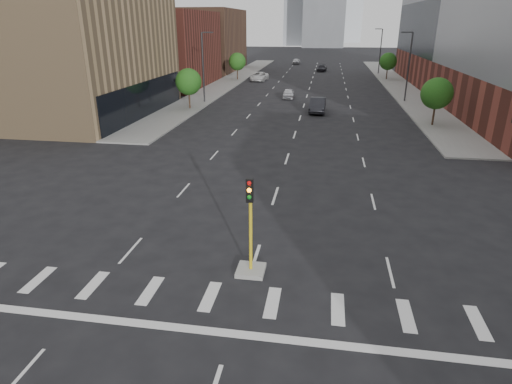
% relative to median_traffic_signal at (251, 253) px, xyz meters
% --- Properties ---
extents(sidewalk_left_far, '(5.00, 92.00, 0.15)m').
position_rel_median_traffic_signal_xyz_m(sidewalk_left_far, '(-15.00, 65.03, -0.90)').
color(sidewalk_left_far, gray).
rests_on(sidewalk_left_far, ground).
extents(sidewalk_right_far, '(5.00, 92.00, 0.15)m').
position_rel_median_traffic_signal_xyz_m(sidewalk_right_far, '(15.00, 65.03, -0.90)').
color(sidewalk_right_far, gray).
rests_on(sidewalk_right_far, ground).
extents(building_left_mid, '(20.00, 24.00, 14.00)m').
position_rel_median_traffic_signal_xyz_m(building_left_mid, '(-27.50, 31.03, 6.03)').
color(building_left_mid, '#A2825B').
rests_on(building_left_mid, ground).
extents(building_left_far_a, '(20.00, 22.00, 12.00)m').
position_rel_median_traffic_signal_xyz_m(building_left_far_a, '(-27.50, 57.03, 5.03)').
color(building_left_far_a, brown).
rests_on(building_left_far_a, ground).
extents(building_left_far_b, '(20.00, 24.00, 13.00)m').
position_rel_median_traffic_signal_xyz_m(building_left_far_b, '(-27.50, 83.03, 5.53)').
color(building_left_far_b, brown).
rests_on(building_left_far_b, ground).
extents(median_traffic_signal, '(1.20, 1.20, 4.40)m').
position_rel_median_traffic_signal_xyz_m(median_traffic_signal, '(0.00, 0.00, 0.00)').
color(median_traffic_signal, '#999993').
rests_on(median_traffic_signal, ground).
extents(streetlight_right_a, '(1.60, 0.22, 9.07)m').
position_rel_median_traffic_signal_xyz_m(streetlight_right_a, '(13.41, 46.03, 4.04)').
color(streetlight_right_a, '#2D2D30').
rests_on(streetlight_right_a, ground).
extents(streetlight_right_b, '(1.60, 0.22, 9.07)m').
position_rel_median_traffic_signal_xyz_m(streetlight_right_b, '(13.41, 81.03, 4.04)').
color(streetlight_right_b, '#2D2D30').
rests_on(streetlight_right_b, ground).
extents(streetlight_left, '(1.60, 0.22, 9.07)m').
position_rel_median_traffic_signal_xyz_m(streetlight_left, '(-13.41, 41.03, 4.04)').
color(streetlight_left, '#2D2D30').
rests_on(streetlight_left, ground).
extents(tree_left_near, '(3.20, 3.20, 4.85)m').
position_rel_median_traffic_signal_xyz_m(tree_left_near, '(-14.00, 36.03, 2.42)').
color(tree_left_near, '#382619').
rests_on(tree_left_near, ground).
extents(tree_left_far, '(3.20, 3.20, 4.85)m').
position_rel_median_traffic_signal_xyz_m(tree_left_far, '(-14.00, 66.03, 2.42)').
color(tree_left_far, '#382619').
rests_on(tree_left_far, ground).
extents(tree_right_near, '(3.20, 3.20, 4.85)m').
position_rel_median_traffic_signal_xyz_m(tree_right_near, '(14.00, 31.03, 2.42)').
color(tree_right_near, '#382619').
rests_on(tree_right_near, ground).
extents(tree_right_far, '(3.20, 3.20, 4.85)m').
position_rel_median_traffic_signal_xyz_m(tree_right_far, '(14.00, 71.03, 2.42)').
color(tree_right_far, '#382619').
rests_on(tree_right_far, ground).
extents(car_near_left, '(1.69, 3.96, 1.34)m').
position_rel_median_traffic_signal_xyz_m(car_near_left, '(-2.54, 46.54, -0.31)').
color(car_near_left, silver).
rests_on(car_near_left, ground).
extents(car_mid_right, '(1.99, 5.27, 1.72)m').
position_rel_median_traffic_signal_xyz_m(car_mid_right, '(1.87, 36.69, -0.12)').
color(car_mid_right, black).
rests_on(car_mid_right, ground).
extents(car_far_left, '(3.00, 5.76, 1.55)m').
position_rel_median_traffic_signal_xyz_m(car_far_left, '(-9.79, 65.98, -0.20)').
color(car_far_left, silver).
rests_on(car_far_left, ground).
extents(car_deep_right, '(2.35, 4.89, 1.37)m').
position_rel_median_traffic_signal_xyz_m(car_deep_right, '(1.50, 84.72, -0.29)').
color(car_deep_right, '#222227').
rests_on(car_deep_right, ground).
extents(car_distant, '(1.91, 4.42, 1.49)m').
position_rel_median_traffic_signal_xyz_m(car_distant, '(-5.45, 101.82, -0.23)').
color(car_distant, silver).
rests_on(car_distant, ground).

